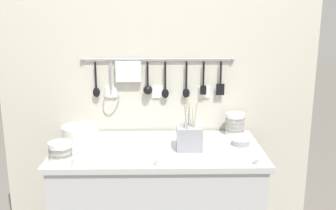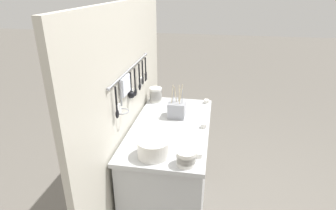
{
  "view_description": "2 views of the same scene",
  "coord_description": "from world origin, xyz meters",
  "px_view_note": "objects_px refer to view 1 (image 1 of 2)",
  "views": [
    {
      "loc": [
        0.02,
        -2.06,
        1.69
      ],
      "look_at": [
        0.06,
        -0.02,
        1.18
      ],
      "focal_mm": 42.0,
      "sensor_mm": 36.0,
      "label": 1
    },
    {
      "loc": [
        -1.93,
        -0.32,
        1.96
      ],
      "look_at": [
        0.06,
        0.03,
        1.08
      ],
      "focal_mm": 30.0,
      "sensor_mm": 36.0,
      "label": 2
    }
  ],
  "objects_px": {
    "cup_beside_plates": "(259,161)",
    "cup_centre": "(81,154)",
    "steel_mixing_bowl": "(240,142)",
    "plate_stack": "(81,136)",
    "cup_front_left": "(159,162)",
    "cup_edge_near": "(76,162)",
    "cutlery_caddy": "(189,137)",
    "bowl_stack_wide_centre": "(235,124)",
    "bowl_stack_back_corner": "(60,151)"
  },
  "relations": [
    {
      "from": "steel_mixing_bowl",
      "to": "cup_centre",
      "type": "xyz_separation_m",
      "value": [
        -0.86,
        -0.17,
        0.0
      ]
    },
    {
      "from": "cup_beside_plates",
      "to": "cup_centre",
      "type": "height_order",
      "value": "same"
    },
    {
      "from": "cutlery_caddy",
      "to": "cup_beside_plates",
      "type": "height_order",
      "value": "cutlery_caddy"
    },
    {
      "from": "bowl_stack_back_corner",
      "to": "cup_centre",
      "type": "xyz_separation_m",
      "value": [
        0.1,
        0.04,
        -0.03
      ]
    },
    {
      "from": "bowl_stack_back_corner",
      "to": "cup_edge_near",
      "type": "distance_m",
      "value": 0.12
    },
    {
      "from": "cup_beside_plates",
      "to": "cup_front_left",
      "type": "bearing_deg",
      "value": -179.63
    },
    {
      "from": "steel_mixing_bowl",
      "to": "cutlery_caddy",
      "type": "relative_size",
      "value": 0.36
    },
    {
      "from": "cup_edge_near",
      "to": "cutlery_caddy",
      "type": "bearing_deg",
      "value": 21.87
    },
    {
      "from": "cutlery_caddy",
      "to": "cup_front_left",
      "type": "bearing_deg",
      "value": -124.96
    },
    {
      "from": "cup_beside_plates",
      "to": "cup_front_left",
      "type": "relative_size",
      "value": 1.0
    },
    {
      "from": "bowl_stack_wide_centre",
      "to": "plate_stack",
      "type": "distance_m",
      "value": 0.92
    },
    {
      "from": "bowl_stack_wide_centre",
      "to": "cup_front_left",
      "type": "xyz_separation_m",
      "value": [
        -0.46,
        -0.48,
        -0.05
      ]
    },
    {
      "from": "cup_edge_near",
      "to": "steel_mixing_bowl",
      "type": "bearing_deg",
      "value": 18.16
    },
    {
      "from": "cup_centre",
      "to": "cup_front_left",
      "type": "distance_m",
      "value": 0.42
    },
    {
      "from": "bowl_stack_wide_centre",
      "to": "cup_beside_plates",
      "type": "relative_size",
      "value": 2.9
    },
    {
      "from": "cutlery_caddy",
      "to": "cup_edge_near",
      "type": "bearing_deg",
      "value": -158.13
    },
    {
      "from": "plate_stack",
      "to": "cup_centre",
      "type": "distance_m",
      "value": 0.19
    },
    {
      "from": "bowl_stack_back_corner",
      "to": "plate_stack",
      "type": "relative_size",
      "value": 0.57
    },
    {
      "from": "cutlery_caddy",
      "to": "cup_front_left",
      "type": "relative_size",
      "value": 6.13
    },
    {
      "from": "cup_centre",
      "to": "cup_edge_near",
      "type": "height_order",
      "value": "same"
    },
    {
      "from": "cup_centre",
      "to": "bowl_stack_wide_centre",
      "type": "bearing_deg",
      "value": 22.73
    },
    {
      "from": "bowl_stack_back_corner",
      "to": "cup_front_left",
      "type": "bearing_deg",
      "value": -8.98
    },
    {
      "from": "bowl_stack_back_corner",
      "to": "cup_front_left",
      "type": "xyz_separation_m",
      "value": [
        0.5,
        -0.08,
        -0.03
      ]
    },
    {
      "from": "cup_front_left",
      "to": "cutlery_caddy",
      "type": "bearing_deg",
      "value": 55.04
    },
    {
      "from": "cutlery_caddy",
      "to": "cup_edge_near",
      "type": "height_order",
      "value": "cutlery_caddy"
    },
    {
      "from": "steel_mixing_bowl",
      "to": "cup_centre",
      "type": "height_order",
      "value": "cup_centre"
    },
    {
      "from": "steel_mixing_bowl",
      "to": "cup_front_left",
      "type": "relative_size",
      "value": 2.2
    },
    {
      "from": "cup_centre",
      "to": "cup_front_left",
      "type": "relative_size",
      "value": 1.0
    },
    {
      "from": "bowl_stack_wide_centre",
      "to": "steel_mixing_bowl",
      "type": "relative_size",
      "value": 1.32
    },
    {
      "from": "bowl_stack_wide_centre",
      "to": "steel_mixing_bowl",
      "type": "distance_m",
      "value": 0.2
    },
    {
      "from": "plate_stack",
      "to": "cup_edge_near",
      "type": "relative_size",
      "value": 4.44
    },
    {
      "from": "cup_beside_plates",
      "to": "cup_centre",
      "type": "relative_size",
      "value": 1.0
    },
    {
      "from": "steel_mixing_bowl",
      "to": "bowl_stack_wide_centre",
      "type": "bearing_deg",
      "value": 90.05
    },
    {
      "from": "plate_stack",
      "to": "cup_front_left",
      "type": "relative_size",
      "value": 4.44
    },
    {
      "from": "cutlery_caddy",
      "to": "cup_edge_near",
      "type": "xyz_separation_m",
      "value": [
        -0.57,
        -0.23,
        -0.05
      ]
    },
    {
      "from": "steel_mixing_bowl",
      "to": "cup_centre",
      "type": "distance_m",
      "value": 0.88
    },
    {
      "from": "bowl_stack_back_corner",
      "to": "cutlery_caddy",
      "type": "relative_size",
      "value": 0.42
    },
    {
      "from": "cup_beside_plates",
      "to": "cup_front_left",
      "type": "distance_m",
      "value": 0.5
    },
    {
      "from": "steel_mixing_bowl",
      "to": "cup_edge_near",
      "type": "xyz_separation_m",
      "value": [
        -0.87,
        -0.28,
        0.0
      ]
    },
    {
      "from": "bowl_stack_wide_centre",
      "to": "cup_centre",
      "type": "bearing_deg",
      "value": -157.27
    },
    {
      "from": "cutlery_caddy",
      "to": "cup_front_left",
      "type": "xyz_separation_m",
      "value": [
        -0.16,
        -0.24,
        -0.05
      ]
    },
    {
      "from": "plate_stack",
      "to": "cup_front_left",
      "type": "height_order",
      "value": "plate_stack"
    },
    {
      "from": "bowl_stack_wide_centre",
      "to": "cup_edge_near",
      "type": "relative_size",
      "value": 2.9
    },
    {
      "from": "plate_stack",
      "to": "steel_mixing_bowl",
      "type": "distance_m",
      "value": 0.9
    },
    {
      "from": "steel_mixing_bowl",
      "to": "cup_edge_near",
      "type": "relative_size",
      "value": 2.2
    },
    {
      "from": "plate_stack",
      "to": "cup_beside_plates",
      "type": "bearing_deg",
      "value": -17.5
    },
    {
      "from": "cup_front_left",
      "to": "plate_stack",
      "type": "bearing_deg",
      "value": 145.94
    },
    {
      "from": "cup_beside_plates",
      "to": "cup_centre",
      "type": "xyz_separation_m",
      "value": [
        -0.9,
        0.11,
        0.0
      ]
    },
    {
      "from": "bowl_stack_wide_centre",
      "to": "cutlery_caddy",
      "type": "distance_m",
      "value": 0.38
    },
    {
      "from": "plate_stack",
      "to": "cup_beside_plates",
      "type": "xyz_separation_m",
      "value": [
        0.94,
        -0.3,
        -0.04
      ]
    }
  ]
}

